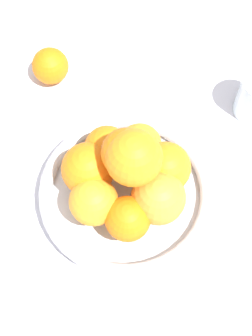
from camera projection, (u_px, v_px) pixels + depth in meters
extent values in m
plane|color=silver|center=(126.00, 198.00, 0.78)|extent=(4.00, 4.00, 0.00)
cylinder|color=silver|center=(126.00, 196.00, 0.77)|extent=(0.27, 0.27, 0.02)
torus|color=silver|center=(126.00, 191.00, 0.75)|extent=(0.28, 0.28, 0.02)
sphere|color=orange|center=(94.00, 201.00, 0.69)|extent=(0.07, 0.07, 0.07)
sphere|color=orange|center=(128.00, 219.00, 0.68)|extent=(0.07, 0.07, 0.07)
sphere|color=orange|center=(158.00, 198.00, 0.69)|extent=(0.08, 0.08, 0.08)
sphere|color=orange|center=(165.00, 168.00, 0.71)|extent=(0.08, 0.08, 0.08)
sphere|color=orange|center=(140.00, 145.00, 0.74)|extent=(0.07, 0.07, 0.07)
sphere|color=orange|center=(107.00, 148.00, 0.73)|extent=(0.07, 0.07, 0.07)
sphere|color=orange|center=(88.00, 169.00, 0.71)|extent=(0.08, 0.08, 0.08)
sphere|color=orange|center=(134.00, 157.00, 0.65)|extent=(0.08, 0.08, 0.08)
sphere|color=orange|center=(127.00, 153.00, 0.66)|extent=(0.07, 0.07, 0.07)
sphere|color=orange|center=(50.00, 66.00, 0.86)|extent=(0.07, 0.07, 0.07)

